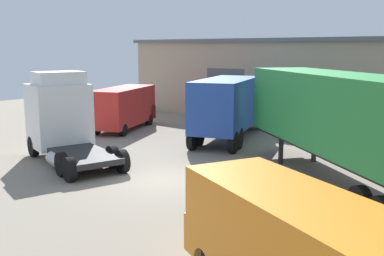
{
  "coord_description": "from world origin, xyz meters",
  "views": [
    {
      "loc": [
        11.46,
        -12.26,
        5.05
      ],
      "look_at": [
        -0.69,
        2.65,
        1.6
      ],
      "focal_mm": 42.0,
      "sensor_mm": 36.0,
      "label": 1
    }
  ],
  "objects_px": {
    "box_truck_teal": "(230,104)",
    "delivery_van_orange": "(286,245)",
    "tractor_unit_white": "(62,118)",
    "container_trailer_green": "(337,114)",
    "delivery_van_red": "(125,107)"
  },
  "relations": [
    {
      "from": "tractor_unit_white",
      "to": "delivery_van_orange",
      "type": "distance_m",
      "value": 14.56
    },
    {
      "from": "container_trailer_green",
      "to": "box_truck_teal",
      "type": "height_order",
      "value": "container_trailer_green"
    },
    {
      "from": "delivery_van_orange",
      "to": "box_truck_teal",
      "type": "xyz_separation_m",
      "value": [
        -10.27,
        13.1,
        0.63
      ]
    },
    {
      "from": "delivery_van_orange",
      "to": "box_truck_teal",
      "type": "bearing_deg",
      "value": -26.78
    },
    {
      "from": "container_trailer_green",
      "to": "delivery_van_orange",
      "type": "distance_m",
      "value": 9.18
    },
    {
      "from": "tractor_unit_white",
      "to": "delivery_van_red",
      "type": "bearing_deg",
      "value": -47.96
    },
    {
      "from": "delivery_van_red",
      "to": "box_truck_teal",
      "type": "bearing_deg",
      "value": -99.43
    },
    {
      "from": "container_trailer_green",
      "to": "delivery_van_red",
      "type": "distance_m",
      "value": 14.93
    },
    {
      "from": "delivery_van_orange",
      "to": "delivery_van_red",
      "type": "bearing_deg",
      "value": -8.72
    },
    {
      "from": "tractor_unit_white",
      "to": "box_truck_teal",
      "type": "xyz_separation_m",
      "value": [
        3.53,
        8.51,
        0.07
      ]
    },
    {
      "from": "tractor_unit_white",
      "to": "delivery_van_red",
      "type": "distance_m",
      "value": 7.69
    },
    {
      "from": "delivery_van_red",
      "to": "delivery_van_orange",
      "type": "relative_size",
      "value": 1.06
    },
    {
      "from": "tractor_unit_white",
      "to": "container_trailer_green",
      "type": "relative_size",
      "value": 0.66
    },
    {
      "from": "box_truck_teal",
      "to": "delivery_van_orange",
      "type": "bearing_deg",
      "value": -161.23
    },
    {
      "from": "box_truck_teal",
      "to": "delivery_van_red",
      "type": "bearing_deg",
      "value": 83.79
    }
  ]
}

